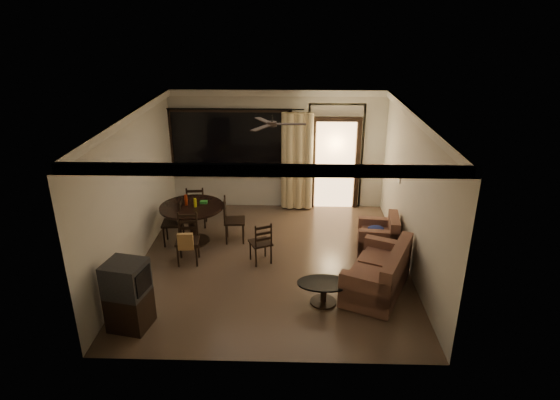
{
  "coord_description": "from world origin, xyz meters",
  "views": [
    {
      "loc": [
        0.36,
        -7.81,
        4.44
      ],
      "look_at": [
        0.13,
        0.2,
        1.18
      ],
      "focal_mm": 30.0,
      "sensor_mm": 36.0,
      "label": 1
    }
  ],
  "objects_px": {
    "coffee_table": "(324,289)",
    "dining_chair_south": "(188,248)",
    "dining_chair_east": "(234,228)",
    "sofa": "(380,275)",
    "armchair": "(380,238)",
    "dining_table": "(192,214)",
    "dining_chair_west": "(174,230)",
    "dining_chair_north": "(197,214)",
    "tv_cabinet": "(128,295)",
    "side_chair": "(261,250)"
  },
  "relations": [
    {
      "from": "tv_cabinet",
      "to": "side_chair",
      "type": "bearing_deg",
      "value": 59.37
    },
    {
      "from": "armchair",
      "to": "side_chair",
      "type": "height_order",
      "value": "side_chair"
    },
    {
      "from": "armchair",
      "to": "dining_chair_east",
      "type": "bearing_deg",
      "value": 178.97
    },
    {
      "from": "dining_chair_east",
      "to": "sofa",
      "type": "distance_m",
      "value": 3.24
    },
    {
      "from": "dining_chair_south",
      "to": "tv_cabinet",
      "type": "height_order",
      "value": "tv_cabinet"
    },
    {
      "from": "coffee_table",
      "to": "dining_chair_north",
      "type": "bearing_deg",
      "value": 132.15
    },
    {
      "from": "dining_chair_south",
      "to": "tv_cabinet",
      "type": "xyz_separation_m",
      "value": [
        -0.46,
        -1.94,
        0.24
      ]
    },
    {
      "from": "sofa",
      "to": "dining_table",
      "type": "bearing_deg",
      "value": 177.75
    },
    {
      "from": "dining_table",
      "to": "dining_chair_south",
      "type": "relative_size",
      "value": 1.35
    },
    {
      "from": "dining_table",
      "to": "side_chair",
      "type": "bearing_deg",
      "value": -29.06
    },
    {
      "from": "dining_chair_south",
      "to": "tv_cabinet",
      "type": "distance_m",
      "value": 2.01
    },
    {
      "from": "coffee_table",
      "to": "side_chair",
      "type": "height_order",
      "value": "side_chair"
    },
    {
      "from": "dining_chair_east",
      "to": "side_chair",
      "type": "xyz_separation_m",
      "value": [
        0.61,
        -0.87,
        -0.03
      ]
    },
    {
      "from": "dining_chair_east",
      "to": "coffee_table",
      "type": "xyz_separation_m",
      "value": [
        1.71,
        -2.18,
        -0.03
      ]
    },
    {
      "from": "sofa",
      "to": "coffee_table",
      "type": "xyz_separation_m",
      "value": [
        -0.96,
        -0.35,
        -0.08
      ]
    },
    {
      "from": "dining_chair_west",
      "to": "dining_table",
      "type": "bearing_deg",
      "value": 96.23
    },
    {
      "from": "sofa",
      "to": "coffee_table",
      "type": "bearing_deg",
      "value": -135.7
    },
    {
      "from": "dining_chair_west",
      "to": "sofa",
      "type": "bearing_deg",
      "value": 61.48
    },
    {
      "from": "dining_table",
      "to": "coffee_table",
      "type": "bearing_deg",
      "value": -39.61
    },
    {
      "from": "sofa",
      "to": "armchair",
      "type": "relative_size",
      "value": 2.08
    },
    {
      "from": "dining_chair_north",
      "to": "tv_cabinet",
      "type": "distance_m",
      "value": 3.6
    },
    {
      "from": "dining_chair_east",
      "to": "armchair",
      "type": "distance_m",
      "value": 2.94
    },
    {
      "from": "coffee_table",
      "to": "side_chair",
      "type": "bearing_deg",
      "value": 130.27
    },
    {
      "from": "coffee_table",
      "to": "dining_chair_west",
      "type": "bearing_deg",
      "value": 145.15
    },
    {
      "from": "dining_chair_south",
      "to": "coffee_table",
      "type": "bearing_deg",
      "value": -31.86
    },
    {
      "from": "dining_table",
      "to": "dining_chair_west",
      "type": "xyz_separation_m",
      "value": [
        -0.37,
        -0.07,
        -0.35
      ]
    },
    {
      "from": "dining_chair_east",
      "to": "tv_cabinet",
      "type": "distance_m",
      "value": 3.13
    },
    {
      "from": "side_chair",
      "to": "dining_chair_east",
      "type": "bearing_deg",
      "value": -79.85
    },
    {
      "from": "dining_table",
      "to": "side_chair",
      "type": "relative_size",
      "value": 1.51
    },
    {
      "from": "dining_table",
      "to": "dining_chair_east",
      "type": "relative_size",
      "value": 1.35
    },
    {
      "from": "dining_chair_east",
      "to": "sofa",
      "type": "height_order",
      "value": "dining_chair_east"
    },
    {
      "from": "dining_chair_east",
      "to": "coffee_table",
      "type": "bearing_deg",
      "value": -146.83
    },
    {
      "from": "armchair",
      "to": "dining_table",
      "type": "bearing_deg",
      "value": -178.17
    },
    {
      "from": "dining_chair_east",
      "to": "tv_cabinet",
      "type": "bearing_deg",
      "value": 152.01
    },
    {
      "from": "dining_chair_east",
      "to": "dining_chair_south",
      "type": "bearing_deg",
      "value": 135.7
    },
    {
      "from": "coffee_table",
      "to": "dining_table",
      "type": "bearing_deg",
      "value": 140.39
    },
    {
      "from": "dining_chair_north",
      "to": "side_chair",
      "type": "xyz_separation_m",
      "value": [
        1.51,
        -1.58,
        -0.03
      ]
    },
    {
      "from": "dining_chair_east",
      "to": "armchair",
      "type": "bearing_deg",
      "value": -103.01
    },
    {
      "from": "sofa",
      "to": "tv_cabinet",
      "type": "bearing_deg",
      "value": -140.64
    },
    {
      "from": "coffee_table",
      "to": "dining_chair_south",
      "type": "bearing_deg",
      "value": 153.15
    },
    {
      "from": "dining_chair_east",
      "to": "sofa",
      "type": "xyz_separation_m",
      "value": [
        2.67,
        -1.83,
        0.05
      ]
    },
    {
      "from": "dining_chair_west",
      "to": "dining_chair_north",
      "type": "bearing_deg",
      "value": 155.49
    },
    {
      "from": "dining_chair_south",
      "to": "side_chair",
      "type": "distance_m",
      "value": 1.37
    },
    {
      "from": "sofa",
      "to": "side_chair",
      "type": "bearing_deg",
      "value": 179.47
    },
    {
      "from": "dining_table",
      "to": "side_chair",
      "type": "distance_m",
      "value": 1.69
    },
    {
      "from": "armchair",
      "to": "coffee_table",
      "type": "bearing_deg",
      "value": -117.14
    },
    {
      "from": "armchair",
      "to": "side_chair",
      "type": "xyz_separation_m",
      "value": [
        -2.31,
        -0.46,
        -0.06
      ]
    },
    {
      "from": "tv_cabinet",
      "to": "sofa",
      "type": "height_order",
      "value": "tv_cabinet"
    },
    {
      "from": "dining_chair_south",
      "to": "armchair",
      "type": "xyz_separation_m",
      "value": [
        3.67,
        0.52,
        0.01
      ]
    },
    {
      "from": "dining_chair_west",
      "to": "dining_chair_east",
      "type": "distance_m",
      "value": 1.21
    }
  ]
}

